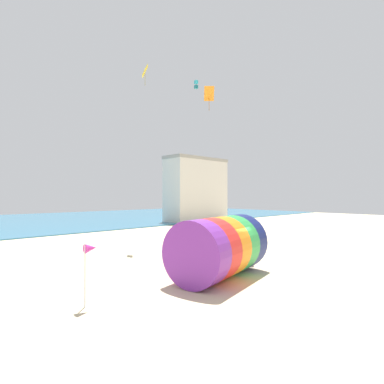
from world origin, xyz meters
TOP-DOWN VIEW (x-y plane):
  - ground_plane at (0.00, 0.00)m, footprint 120.00×120.00m
  - sea at (0.00, 41.67)m, footprint 120.00×40.00m
  - giant_inflatable_tube at (-0.01, 0.01)m, footprint 5.92×4.07m
  - kite_handler at (3.35, 0.55)m, footprint 0.42×0.36m
  - kite_cyan_box at (7.52, 9.33)m, footprint 0.31×0.31m
  - kite_orange_diamond at (4.00, 4.46)m, footprint 0.82×0.80m
  - kite_yellow_diamond at (3.33, 11.32)m, footprint 0.80×0.86m
  - promenade_building at (22.21, 24.13)m, footprint 10.82×4.15m
  - beach_flag at (-6.46, 0.79)m, footprint 0.47×0.36m

SIDE VIEW (x-z plane):
  - ground_plane at x=0.00m, z-range 0.00..0.00m
  - sea at x=0.00m, z-range 0.00..0.10m
  - kite_handler at x=3.35m, z-range 0.03..1.80m
  - giant_inflatable_tube at x=-0.01m, z-range 0.00..3.02m
  - beach_flag at x=-6.46m, z-range 0.89..3.20m
  - promenade_building at x=22.21m, z-range 0.01..10.12m
  - kite_orange_diamond at x=4.00m, z-range 10.43..12.10m
  - kite_cyan_box at x=7.52m, z-range 13.77..14.55m
  - kite_yellow_diamond at x=3.33m, z-range 13.87..15.62m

